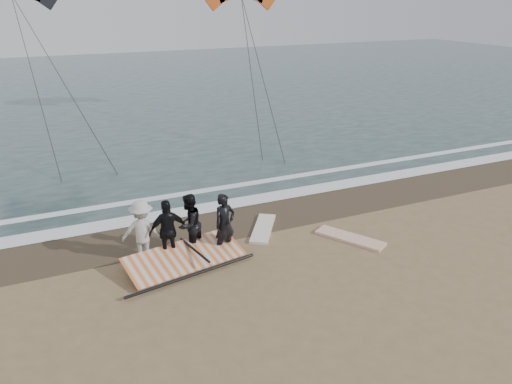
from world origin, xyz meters
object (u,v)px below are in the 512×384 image
(board_white, at_px, (350,238))
(sail_rig, at_px, (182,258))
(man_main, at_px, (225,224))
(board_cream, at_px, (263,228))

(board_white, xyz_separation_m, sail_rig, (-5.46, 0.72, 0.15))
(man_main, distance_m, board_white, 4.23)
(board_cream, bearing_deg, man_main, -117.19)
(board_white, distance_m, board_cream, 2.92)
(man_main, relative_size, board_cream, 0.88)
(man_main, relative_size, board_white, 0.85)
(man_main, bearing_deg, sail_rig, 168.97)
(board_cream, height_order, sail_rig, sail_rig)
(man_main, height_order, sail_rig, man_main)
(board_white, distance_m, sail_rig, 5.51)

